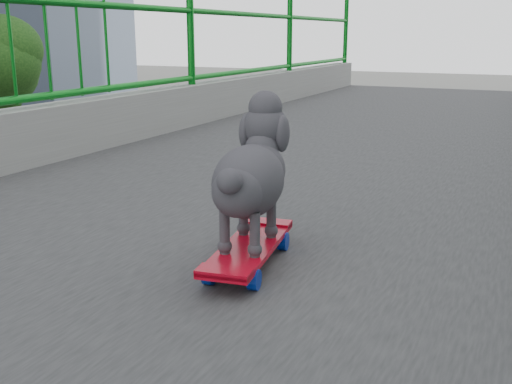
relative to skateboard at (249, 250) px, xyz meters
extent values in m
cylinder|color=#0C6E18|center=(-1.72, 4.52, 0.80)|extent=(0.06, 0.06, 1.10)
cylinder|color=black|center=(-26.22, 22.52, -5.67)|extent=(0.44, 0.44, 2.77)
ellipsoid|color=#12360E|center=(-26.22, 22.52, -2.42)|extent=(4.40, 4.40, 3.74)
cube|color=red|center=(0.00, 0.00, 0.01)|extent=(0.22, 0.53, 0.02)
cube|color=#99999E|center=(0.02, -0.16, -0.01)|extent=(0.09, 0.05, 0.02)
cylinder|color=#072497|center=(-0.04, -0.17, -0.02)|extent=(0.04, 0.06, 0.06)
sphere|color=yellow|center=(-0.04, -0.17, -0.02)|extent=(0.03, 0.03, 0.03)
cylinder|color=#072497|center=(0.09, -0.15, -0.02)|extent=(0.04, 0.06, 0.06)
sphere|color=yellow|center=(0.09, -0.15, -0.02)|extent=(0.03, 0.03, 0.03)
cube|color=#99999E|center=(-0.02, 0.16, -0.01)|extent=(0.09, 0.05, 0.02)
cylinder|color=#072497|center=(-0.09, 0.15, -0.02)|extent=(0.04, 0.06, 0.06)
sphere|color=yellow|center=(-0.09, 0.15, -0.02)|extent=(0.03, 0.03, 0.03)
cylinder|color=#072497|center=(0.04, 0.17, -0.02)|extent=(0.04, 0.06, 0.06)
sphere|color=yellow|center=(0.04, 0.17, -0.02)|extent=(0.03, 0.03, 0.03)
ellipsoid|color=#2B292E|center=(0.00, 0.00, 0.21)|extent=(0.25, 0.34, 0.21)
sphere|color=#2B292E|center=(-0.03, 0.17, 0.35)|extent=(0.14, 0.14, 0.14)
sphere|color=black|center=(-0.04, 0.27, 0.33)|extent=(0.02, 0.02, 0.02)
sphere|color=#2B292E|center=(0.03, -0.17, 0.25)|extent=(0.07, 0.07, 0.07)
cylinder|color=#2B292E|center=(-0.06, 0.08, 0.08)|extent=(0.03, 0.03, 0.13)
cylinder|color=#2B292E|center=(0.03, 0.09, 0.08)|extent=(0.03, 0.03, 0.13)
cylinder|color=#2B292E|center=(-0.03, -0.09, 0.08)|extent=(0.03, 0.03, 0.13)
cylinder|color=#2B292E|center=(0.06, -0.08, 0.08)|extent=(0.03, 0.03, 0.13)
camera|label=1|loc=(0.74, -1.53, 0.63)|focal=42.00mm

